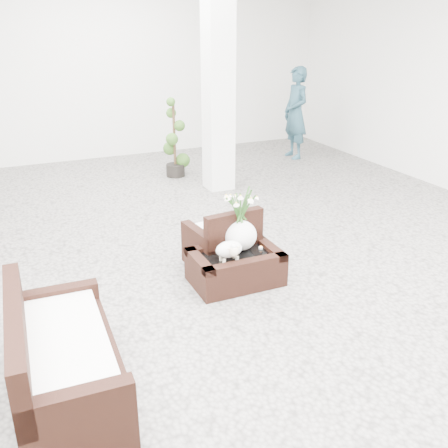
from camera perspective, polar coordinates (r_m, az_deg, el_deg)
name	(u,v)px	position (r m, az deg, el deg)	size (l,w,h in m)	color
ground	(220,275)	(5.52, -0.43, -5.63)	(11.00, 11.00, 0.00)	gray
column	(218,76)	(7.98, -0.65, 16.15)	(0.40, 0.40, 3.50)	white
coffee_table	(235,268)	(5.30, 1.28, -4.94)	(0.90, 0.60, 0.31)	black
sheep_figurine	(229,251)	(5.06, 0.56, -3.02)	(0.28, 0.23, 0.21)	white
planter_narcissus	(241,213)	(5.20, 1.86, 1.20)	(0.44, 0.44, 0.80)	white
tealight	(261,248)	(5.37, 4.10, -2.62)	(0.04, 0.04, 0.03)	white
armchair	(221,235)	(5.58, -0.32, -1.26)	(0.66, 0.64, 0.71)	black
loveseat	(65,348)	(3.89, -17.27, -13.01)	(1.45, 0.70, 0.77)	black
topiary	(174,138)	(8.83, -5.53, 9.45)	(0.35, 0.35, 1.32)	#2D5019
shopper	(296,113)	(10.11, 7.96, 12.10)	(0.63, 0.41, 1.73)	#274856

